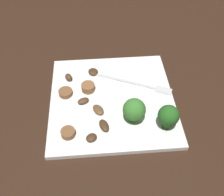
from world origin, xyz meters
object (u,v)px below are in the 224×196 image
(fork, at_px, (137,84))
(mushroom_5, at_px, (91,138))
(broccoli_floret_0, at_px, (168,116))
(sausage_slice_2, at_px, (68,133))
(mushroom_0, at_px, (93,72))
(plate, at_px, (112,100))
(sausage_slice_1, at_px, (66,93))
(mushroom_2, at_px, (104,126))
(sausage_slice_0, at_px, (88,87))
(mushroom_4, at_px, (69,77))
(broccoli_floret_1, at_px, (134,110))
(mushroom_3, at_px, (98,110))
(mushroom_1, at_px, (83,101))

(fork, relative_size, mushroom_5, 8.10)
(broccoli_floret_0, distance_m, sausage_slice_2, 0.19)
(fork, height_order, mushroom_0, mushroom_0)
(plate, xyz_separation_m, mushroom_5, (-0.05, -0.10, 0.01))
(sausage_slice_1, distance_m, mushroom_2, 0.12)
(plate, bearing_deg, mushroom_5, -115.18)
(sausage_slice_0, bearing_deg, mushroom_4, 139.95)
(plate, bearing_deg, broccoli_floret_0, -40.10)
(broccoli_floret_0, distance_m, broccoli_floret_1, 0.06)
(mushroom_3, bearing_deg, mushroom_4, 122.69)
(mushroom_0, xyz_separation_m, mushroom_2, (0.02, -0.15, 0.00))
(sausage_slice_2, bearing_deg, broccoli_floret_1, 10.92)
(mushroom_5, bearing_deg, sausage_slice_0, 91.55)
(mushroom_3, relative_size, mushroom_4, 1.37)
(fork, bearing_deg, plate, -126.04)
(broccoli_floret_0, bearing_deg, sausage_slice_0, 143.29)
(broccoli_floret_1, xyz_separation_m, mushroom_3, (-0.07, 0.03, -0.03))
(plate, height_order, mushroom_4, mushroom_4)
(broccoli_floret_1, relative_size, mushroom_2, 1.80)
(mushroom_1, relative_size, mushroom_3, 0.85)
(broccoli_floret_0, distance_m, mushroom_2, 0.12)
(mushroom_1, xyz_separation_m, mushroom_5, (0.01, -0.09, -0.00))
(sausage_slice_2, distance_m, mushroom_1, 0.08)
(fork, distance_m, broccoli_floret_0, 0.13)
(sausage_slice_2, relative_size, mushroom_1, 1.10)
(plate, distance_m, broccoli_floret_1, 0.08)
(sausage_slice_2, bearing_deg, plate, 43.63)
(mushroom_4, bearing_deg, sausage_slice_1, -96.30)
(plate, height_order, mushroom_5, mushroom_5)
(fork, distance_m, mushroom_2, 0.13)
(sausage_slice_1, xyz_separation_m, mushroom_0, (0.06, 0.06, -0.00))
(plate, relative_size, sausage_slice_2, 9.57)
(mushroom_3, height_order, mushroom_5, same)
(mushroom_4, bearing_deg, sausage_slice_0, -40.05)
(mushroom_4, bearing_deg, sausage_slice_2, -88.59)
(fork, relative_size, broccoli_floret_0, 3.09)
(plate, relative_size, broccoli_floret_1, 4.77)
(broccoli_floret_1, distance_m, mushroom_4, 0.18)
(broccoli_floret_0, bearing_deg, mushroom_5, -173.53)
(sausage_slice_1, relative_size, sausage_slice_2, 1.08)
(mushroom_0, height_order, mushroom_5, same)
(plate, relative_size, mushroom_0, 10.56)
(plate, distance_m, sausage_slice_0, 0.06)
(broccoli_floret_0, relative_size, sausage_slice_1, 1.91)
(broccoli_floret_0, xyz_separation_m, broccoli_floret_1, (-0.06, 0.02, -0.00))
(sausage_slice_0, relative_size, mushroom_3, 0.99)
(sausage_slice_2, bearing_deg, sausage_slice_0, 70.61)
(fork, height_order, broccoli_floret_0, broccoli_floret_0)
(fork, relative_size, sausage_slice_2, 6.35)
(fork, distance_m, mushroom_0, 0.10)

